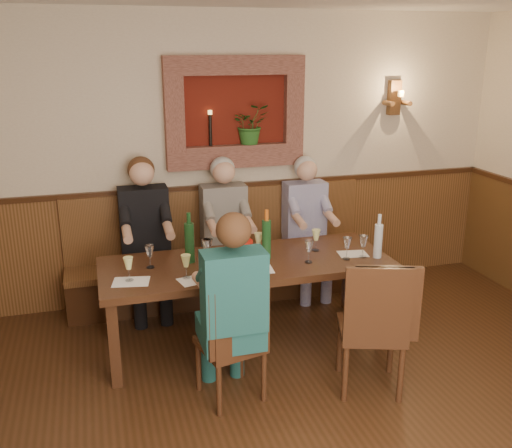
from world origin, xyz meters
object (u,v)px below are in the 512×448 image
(chair_near_right, at_px, (370,351))
(spittoon_bucket, at_px, (241,254))
(chair_near_left, at_px, (232,364))
(wine_bottle_green_b, at_px, (189,242))
(person_bench_mid, at_px, (226,245))
(wine_bottle_green_a, at_px, (266,238))
(bench, at_px, (222,268))
(dining_table, at_px, (246,269))
(water_bottle, at_px, (378,240))
(person_bench_right, at_px, (307,239))
(person_bench_left, at_px, (147,251))
(person_chair_front, at_px, (231,324))

(chair_near_right, xyz_separation_m, spittoon_bucket, (-0.77, 0.82, 0.56))
(chair_near_left, bearing_deg, wine_bottle_green_b, 85.95)
(person_bench_mid, xyz_separation_m, wine_bottle_green_a, (0.16, -0.82, 0.32))
(chair_near_left, bearing_deg, wine_bottle_green_a, 44.45)
(spittoon_bucket, bearing_deg, wine_bottle_green_b, 149.23)
(bench, distance_m, person_bench_mid, 0.30)
(dining_table, height_order, person_bench_mid, person_bench_mid)
(chair_near_right, bearing_deg, person_bench_mid, 129.52)
(person_bench_mid, relative_size, water_bottle, 3.85)
(person_bench_right, relative_size, wine_bottle_green_b, 3.35)
(water_bottle, bearing_deg, person_bench_left, 149.90)
(person_bench_mid, height_order, wine_bottle_green_b, person_bench_mid)
(wine_bottle_green_b, bearing_deg, person_chair_front, -81.87)
(person_chair_front, bearing_deg, water_bottle, 21.35)
(person_bench_left, height_order, wine_bottle_green_a, person_bench_left)
(chair_near_left, xyz_separation_m, wine_bottle_green_b, (-0.13, 0.87, 0.65))
(person_bench_left, bearing_deg, water_bottle, -30.10)
(chair_near_left, distance_m, person_bench_mid, 1.66)
(person_bench_mid, xyz_separation_m, person_chair_front, (-0.35, -1.61, -0.01))
(chair_near_left, height_order, water_bottle, water_bottle)
(person_chair_front, height_order, water_bottle, person_chair_front)
(wine_bottle_green_b, bearing_deg, person_bench_right, 28.70)
(chair_near_right, bearing_deg, wine_bottle_green_a, 137.19)
(chair_near_left, distance_m, person_bench_left, 1.68)
(chair_near_left, bearing_deg, person_bench_right, 40.57)
(person_bench_left, bearing_deg, spittoon_bucket, -54.94)
(dining_table, bearing_deg, person_bench_mid, 88.15)
(person_bench_mid, bearing_deg, chair_near_right, -69.27)
(person_bench_left, height_order, person_bench_right, person_bench_left)
(spittoon_bucket, bearing_deg, chair_near_left, -110.74)
(person_bench_mid, distance_m, wine_bottle_green_a, 0.89)
(dining_table, bearing_deg, wine_bottle_green_a, 6.42)
(dining_table, distance_m, wine_bottle_green_b, 0.53)
(bench, height_order, spittoon_bucket, bench)
(dining_table, relative_size, person_bench_left, 1.60)
(chair_near_right, distance_m, wine_bottle_green_b, 1.67)
(spittoon_bucket, relative_size, water_bottle, 0.59)
(chair_near_right, height_order, person_bench_mid, person_bench_mid)
(spittoon_bucket, bearing_deg, chair_near_right, -46.70)
(chair_near_left, bearing_deg, chair_near_right, -22.22)
(person_bench_right, xyz_separation_m, wine_bottle_green_a, (-0.69, -0.82, 0.34))
(chair_near_right, bearing_deg, person_bench_left, 147.90)
(chair_near_right, relative_size, wine_bottle_green_a, 2.46)
(bench, height_order, wine_bottle_green_b, wine_bottle_green_b)
(person_bench_left, bearing_deg, chair_near_right, -50.88)
(person_bench_right, relative_size, water_bottle, 3.75)
(person_bench_mid, distance_m, water_bottle, 1.53)
(bench, height_order, chair_near_right, bench)
(dining_table, height_order, wine_bottle_green_b, wine_bottle_green_b)
(person_chair_front, xyz_separation_m, water_bottle, (1.41, 0.55, 0.31))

